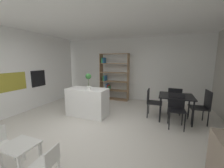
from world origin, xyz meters
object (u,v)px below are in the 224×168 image
(dining_table, at_px, (176,98))
(dining_chair_near, at_px, (177,107))
(child_chair_right, at_px, (48,162))
(dining_chair_window_side, at_px, (203,104))
(potted_plant_on_island, at_px, (88,79))
(built_in_oven, at_px, (38,78))
(kitchen_island, at_px, (88,102))
(dining_chair_island_side, at_px, (152,100))
(dining_chair_far, at_px, (175,98))
(child_table, at_px, (20,150))
(open_bookshelf, at_px, (112,78))

(dining_table, relative_size, dining_chair_near, 1.07)
(child_chair_right, bearing_deg, dining_chair_window_side, 134.29)
(potted_plant_on_island, xyz_separation_m, child_chair_right, (0.66, -2.31, -0.88))
(built_in_oven, height_order, potted_plant_on_island, built_in_oven)
(kitchen_island, relative_size, dining_chair_island_side, 1.46)
(dining_chair_far, bearing_deg, child_table, 58.84)
(open_bookshelf, distance_m, dining_table, 2.98)
(dining_chair_island_side, distance_m, dining_chair_far, 0.82)
(built_in_oven, relative_size, dining_chair_island_side, 0.69)
(child_chair_right, distance_m, dining_chair_far, 3.95)
(built_in_oven, xyz_separation_m, child_chair_right, (2.96, -2.51, -0.78))
(built_in_oven, relative_size, kitchen_island, 0.47)
(built_in_oven, bearing_deg, potted_plant_on_island, -5.11)
(child_table, relative_size, dining_table, 0.53)
(child_chair_right, bearing_deg, potted_plant_on_island, -169.77)
(open_bookshelf, distance_m, child_chair_right, 4.60)
(child_table, bearing_deg, open_bookshelf, 92.31)
(child_chair_right, bearing_deg, dining_table, 142.85)
(built_in_oven, relative_size, child_table, 1.19)
(dining_chair_near, xyz_separation_m, dining_chair_window_side, (0.70, 0.47, 0.01))
(child_table, bearing_deg, potted_plant_on_island, 92.86)
(kitchen_island, relative_size, dining_table, 1.35)
(dining_chair_near, distance_m, dining_chair_window_side, 0.84)
(open_bookshelf, bearing_deg, dining_chair_near, -36.57)
(potted_plant_on_island, height_order, dining_chair_window_side, potted_plant_on_island)
(dining_table, xyz_separation_m, dining_chair_near, (-0.00, -0.45, -0.12))
(dining_chair_near, bearing_deg, built_in_oven, 178.18)
(kitchen_island, xyz_separation_m, dining_chair_window_side, (3.32, 0.65, 0.11))
(built_in_oven, height_order, dining_chair_window_side, built_in_oven)
(dining_chair_far, bearing_deg, dining_chair_near, 93.30)
(dining_chair_near, relative_size, dining_chair_island_side, 1.02)
(open_bookshelf, relative_size, dining_table, 2.18)
(kitchen_island, relative_size, child_table, 2.54)
(potted_plant_on_island, height_order, dining_chair_far, potted_plant_on_island)
(dining_chair_near, xyz_separation_m, dining_chair_far, (-0.00, 0.91, -0.01))
(potted_plant_on_island, xyz_separation_m, dining_chair_far, (2.51, 1.18, -0.65))
(kitchen_island, bearing_deg, built_in_oven, 176.86)
(child_chair_right, relative_size, dining_chair_window_side, 0.57)
(kitchen_island, distance_m, child_chair_right, 2.52)
(open_bookshelf, height_order, dining_chair_near, open_bookshelf)
(kitchen_island, bearing_deg, dining_table, 13.80)
(child_table, height_order, dining_chair_far, dining_chair_far)
(potted_plant_on_island, bearing_deg, dining_table, 16.19)
(child_table, xyz_separation_m, dining_chair_window_side, (3.09, 3.05, 0.18))
(open_bookshelf, height_order, child_table, open_bookshelf)
(built_in_oven, xyz_separation_m, dining_chair_near, (4.80, 0.07, -0.55))
(potted_plant_on_island, xyz_separation_m, dining_chair_near, (2.51, 0.27, -0.65))
(kitchen_island, relative_size, open_bookshelf, 0.62)
(dining_table, height_order, dining_chair_island_side, dining_chair_island_side)
(dining_table, xyz_separation_m, dining_chair_far, (-0.01, 0.45, -0.13))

